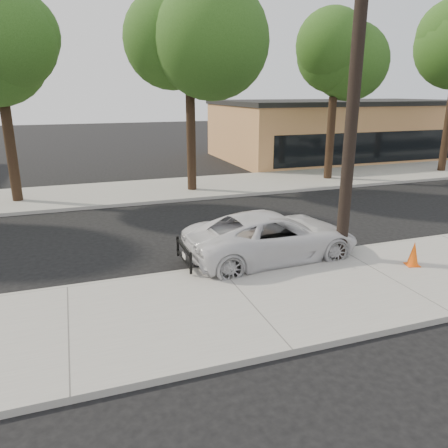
{
  "coord_description": "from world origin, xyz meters",
  "views": [
    {
      "loc": [
        -3.64,
        -12.86,
        4.84
      ],
      "look_at": [
        0.57,
        -1.0,
        1.0
      ],
      "focal_mm": 35.0,
      "sensor_mm": 36.0,
      "label": 1
    }
  ],
  "objects": [
    {
      "name": "police_cruiser",
      "position": [
        1.81,
        -1.8,
        0.72
      ],
      "size": [
        5.31,
        2.65,
        1.45
      ],
      "primitive_type": "imported",
      "rotation": [
        0.0,
        0.0,
        1.62
      ],
      "color": "silver",
      "rests_on": "ground"
    },
    {
      "name": "tree_b",
      "position": [
        -5.81,
        8.06,
        6.15
      ],
      "size": [
        4.34,
        4.2,
        8.45
      ],
      "color": "black",
      "rests_on": "far_sidewalk"
    },
    {
      "name": "ground",
      "position": [
        0.0,
        0.0,
        0.0
      ],
      "size": [
        120.0,
        120.0,
        0.0
      ],
      "primitive_type": "plane",
      "color": "black",
      "rests_on": "ground"
    },
    {
      "name": "near_sidewalk",
      "position": [
        0.0,
        -4.3,
        0.07
      ],
      "size": [
        90.0,
        4.4,
        0.15
      ],
      "primitive_type": "cube",
      "color": "gray",
      "rests_on": "ground"
    },
    {
      "name": "building_main",
      "position": [
        16.0,
        16.0,
        2.0
      ],
      "size": [
        18.0,
        10.0,
        4.0
      ],
      "primitive_type": "cube",
      "color": "tan",
      "rests_on": "ground"
    },
    {
      "name": "far_sidewalk",
      "position": [
        0.0,
        8.5,
        0.07
      ],
      "size": [
        90.0,
        5.0,
        0.15
      ],
      "primitive_type": "cube",
      "color": "gray",
      "rests_on": "ground"
    },
    {
      "name": "traffic_cone",
      "position": [
        5.17,
        -3.89,
        0.49
      ],
      "size": [
        0.45,
        0.45,
        0.7
      ],
      "rotation": [
        0.0,
        0.0,
        -0.3
      ],
      "color": "#FB590D",
      "rests_on": "near_sidewalk"
    },
    {
      "name": "utility_pole",
      "position": [
        3.6,
        -2.7,
        4.7
      ],
      "size": [
        1.4,
        0.34,
        9.0
      ],
      "color": "black",
      "rests_on": "near_sidewalk"
    },
    {
      "name": "tree_d",
      "position": [
        10.2,
        7.95,
        6.37
      ],
      "size": [
        4.5,
        4.35,
        8.75
      ],
      "color": "black",
      "rests_on": "far_sidewalk"
    },
    {
      "name": "tree_c",
      "position": [
        2.22,
        7.64,
        6.91
      ],
      "size": [
        4.96,
        4.8,
        9.55
      ],
      "color": "black",
      "rests_on": "far_sidewalk"
    },
    {
      "name": "curb_near",
      "position": [
        0.0,
        -2.1,
        0.07
      ],
      "size": [
        90.0,
        0.12,
        0.16
      ],
      "primitive_type": "cube",
      "color": "#9E9B93",
      "rests_on": "ground"
    }
  ]
}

